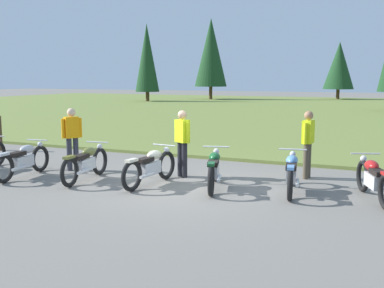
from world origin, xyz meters
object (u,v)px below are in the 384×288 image
rider_in_hivis_vest (308,140)px  motorcycle_olive (86,163)px  motorcycle_sky_blue (291,173)px  rider_near_row_end (72,135)px  motorcycle_cream (150,166)px  rider_checking_bike (182,139)px  motorcycle_british_green (214,169)px  motorcycle_silver (23,160)px  motorcycle_red (374,179)px

rider_in_hivis_vest → motorcycle_olive: bearing=-153.8°
motorcycle_sky_blue → rider_near_row_end: bearing=179.3°
motorcycle_cream → rider_near_row_end: (-2.73, 0.66, 0.51)m
motorcycle_cream → rider_checking_bike: size_ratio=1.26×
motorcycle_british_green → motorcycle_sky_blue: size_ratio=0.98×
motorcycle_silver → rider_in_hivis_vest: bearing=22.5°
motorcycle_silver → motorcycle_red: (8.11, 1.19, 0.00)m
motorcycle_red → rider_near_row_end: size_ratio=1.20×
motorcycle_silver → rider_near_row_end: size_ratio=1.26×
motorcycle_cream → rider_checking_bike: rider_checking_bike is taller
motorcycle_olive → rider_near_row_end: rider_near_row_end is taller
motorcycle_silver → motorcycle_sky_blue: same height
motorcycle_silver → motorcycle_red: same height
rider_checking_bike → motorcycle_sky_blue: bearing=-9.8°
motorcycle_olive → rider_checking_bike: (1.97, 1.30, 0.51)m
motorcycle_cream → motorcycle_sky_blue: (3.14, 0.59, 0.00)m
rider_in_hivis_vest → rider_near_row_end: size_ratio=1.00×
motorcycle_silver → rider_near_row_end: 1.42m
motorcycle_olive → rider_in_hivis_vest: rider_in_hivis_vest is taller
motorcycle_sky_blue → rider_checking_bike: bearing=170.2°
motorcycle_cream → rider_near_row_end: rider_near_row_end is taller
motorcycle_silver → motorcycle_red: size_ratio=1.05×
motorcycle_red → motorcycle_cream: bearing=-172.2°
motorcycle_cream → motorcycle_red: 4.84m
motorcycle_sky_blue → rider_in_hivis_vest: rider_in_hivis_vest is taller
motorcycle_british_green → rider_checking_bike: bearing=145.3°
motorcycle_british_green → rider_in_hivis_vest: rider_in_hivis_vest is taller
motorcycle_olive → rider_checking_bike: rider_checking_bike is taller
rider_near_row_end → motorcycle_british_green: bearing=-5.1°
motorcycle_british_green → rider_near_row_end: size_ratio=1.22×
motorcycle_cream → rider_in_hivis_vest: size_ratio=1.26×
motorcycle_red → motorcycle_sky_blue: bearing=-177.7°
motorcycle_british_green → rider_checking_bike: size_ratio=1.22×
motorcycle_cream → motorcycle_british_green: same height
rider_near_row_end → motorcycle_red: bearing=-0.0°
motorcycle_silver → rider_in_hivis_vest: rider_in_hivis_vest is taller
rider_in_hivis_vest → motorcycle_cream: bearing=-145.9°
motorcycle_cream → motorcycle_british_green: (1.47, 0.28, 0.00)m
motorcycle_cream → motorcycle_british_green: bearing=10.9°
rider_in_hivis_vest → rider_checking_bike: 3.09m
motorcycle_olive → motorcycle_red: (6.44, 0.88, 0.00)m
motorcycle_olive → motorcycle_red: 6.50m
motorcycle_olive → motorcycle_british_green: (3.12, 0.50, 0.00)m
motorcycle_british_green → motorcycle_red: same height
motorcycle_british_green → motorcycle_sky_blue: 1.70m
rider_in_hivis_vest → rider_near_row_end: same height
motorcycle_olive → motorcycle_cream: 1.67m
motorcycle_silver → motorcycle_british_green: (4.78, 0.81, 0.00)m
motorcycle_sky_blue → motorcycle_silver: bearing=-170.1°
motorcycle_silver → motorcycle_olive: size_ratio=1.00×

